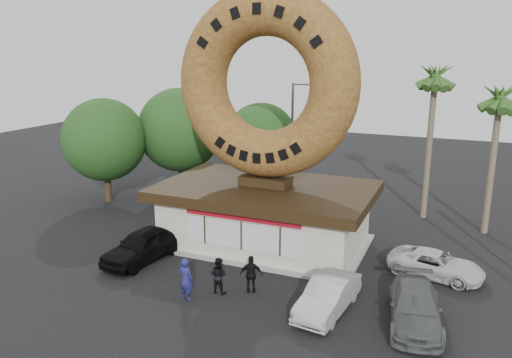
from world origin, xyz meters
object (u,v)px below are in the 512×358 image
object	(u,v)px
person_center	(218,275)
car_grey	(415,307)
giant_donut	(266,84)
car_white	(436,264)
car_silver	(328,296)
donut_shop	(265,213)
person_right	(251,274)
street_lamp	(294,133)
car_black	(143,245)
person_left	(186,279)

from	to	relation	value
person_center	car_grey	size ratio (longest dim) A/B	0.35
giant_donut	car_grey	world-z (taller)	giant_donut
car_grey	car_white	xyz separation A→B (m)	(0.46, 4.67, -0.08)
car_silver	car_grey	world-z (taller)	car_silver
person_center	car_silver	bearing A→B (deg)	-172.33
car_silver	donut_shop	bearing A→B (deg)	138.15
person_right	giant_donut	bearing A→B (deg)	-95.54
giant_donut	street_lamp	distance (m)	10.96
giant_donut	car_white	size ratio (longest dim) A/B	2.23
street_lamp	car_silver	distance (m)	17.58
street_lamp	car_white	distance (m)	15.55
car_black	car_white	distance (m)	14.15
car_silver	car_white	xyz separation A→B (m)	(3.78, 5.11, -0.09)
donut_shop	person_right	world-z (taller)	donut_shop
giant_donut	person_center	distance (m)	9.82
donut_shop	car_grey	bearing A→B (deg)	-32.29
donut_shop	car_grey	distance (m)	9.94
street_lamp	person_left	distance (m)	17.53
car_black	person_left	bearing A→B (deg)	-24.99
car_black	car_grey	distance (m)	13.19
car_grey	car_black	bearing A→B (deg)	167.10
car_black	person_right	bearing A→B (deg)	-0.78
donut_shop	street_lamp	size ratio (longest dim) A/B	1.40
person_right	donut_shop	bearing A→B (deg)	-95.49
street_lamp	car_grey	size ratio (longest dim) A/B	1.71
car_black	street_lamp	bearing A→B (deg)	86.58
donut_shop	car_white	bearing A→B (deg)	-3.93
car_grey	car_white	size ratio (longest dim) A/B	1.09
donut_shop	person_right	distance (m)	5.73
donut_shop	giant_donut	bearing A→B (deg)	90.00
person_center	person_right	xyz separation A→B (m)	(1.32, 0.58, 0.03)
street_lamp	car_black	bearing A→B (deg)	-101.56
car_black	car_silver	size ratio (longest dim) A/B	1.12
person_left	car_silver	bearing A→B (deg)	-159.49
street_lamp	person_right	distance (m)	16.24
street_lamp	person_center	world-z (taller)	street_lamp
giant_donut	car_silver	bearing A→B (deg)	-48.70
street_lamp	car_silver	world-z (taller)	street_lamp
car_grey	donut_shop	bearing A→B (deg)	138.47
donut_shop	person_right	bearing A→B (deg)	-74.00
donut_shop	car_grey	size ratio (longest dim) A/B	2.40
street_lamp	car_black	xyz separation A→B (m)	(-2.96, -14.45, -3.69)
car_black	car_grey	bearing A→B (deg)	4.48
person_center	car_black	size ratio (longest dim) A/B	0.35
person_right	car_white	size ratio (longest dim) A/B	0.40
giant_donut	car_white	distance (m)	11.90
donut_shop	giant_donut	xyz separation A→B (m)	(0.00, 0.02, 6.80)
giant_donut	car_silver	distance (m)	10.96
car_grey	street_lamp	bearing A→B (deg)	114.48
street_lamp	person_left	size ratio (longest dim) A/B	4.28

